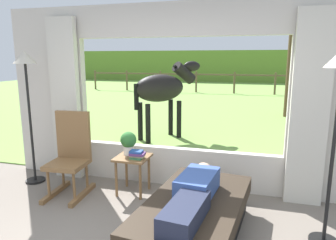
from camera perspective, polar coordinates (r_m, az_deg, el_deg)
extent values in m
cube|color=beige|center=(5.19, -20.66, 4.60)|extent=(1.15, 0.12, 2.55)
cube|color=beige|center=(4.55, 1.59, -8.51)|extent=(2.90, 0.12, 0.55)
cube|color=beige|center=(4.31, 1.75, 18.10)|extent=(2.90, 0.12, 0.45)
cube|color=beige|center=(4.89, -18.39, 3.50)|extent=(0.44, 0.10, 2.40)
cube|color=beige|center=(4.11, 24.67, 1.64)|extent=(0.44, 0.10, 2.40)
cube|color=#759E47|center=(15.19, 11.74, 4.29)|extent=(36.00, 21.68, 0.02)
cube|color=olive|center=(24.92, 13.55, 9.63)|extent=(36.00, 2.00, 2.40)
cube|color=black|center=(3.36, 4.86, -19.11)|extent=(1.00, 1.65, 0.24)
cube|color=#2D2319|center=(3.25, 4.92, -15.93)|extent=(1.08, 1.79, 0.18)
cube|color=#334C8C|center=(3.30, 5.48, -11.68)|extent=(0.40, 0.63, 0.22)
cube|color=#1E2338|center=(2.78, 3.17, -16.74)|extent=(0.35, 0.71, 0.18)
sphere|color=tan|center=(3.66, 6.59, -9.37)|extent=(0.20, 0.20, 0.20)
cube|color=brown|center=(4.33, -18.11, -7.79)|extent=(0.51, 0.51, 0.06)
cube|color=brown|center=(4.42, -17.05, -2.77)|extent=(0.48, 0.10, 0.68)
cube|color=brown|center=(4.58, -20.02, -12.38)|extent=(0.11, 0.68, 0.06)
cube|color=brown|center=(4.39, -15.44, -13.12)|extent=(0.11, 0.68, 0.06)
cylinder|color=brown|center=(4.35, -21.22, -10.81)|extent=(0.04, 0.04, 0.38)
cylinder|color=brown|center=(4.18, -16.97, -11.47)|extent=(0.04, 0.04, 0.38)
cylinder|color=brown|center=(4.64, -18.82, -9.27)|extent=(0.04, 0.04, 0.38)
cylinder|color=brown|center=(4.47, -14.77, -9.79)|extent=(0.04, 0.04, 0.38)
cube|color=brown|center=(4.22, -6.55, -6.89)|extent=(0.44, 0.44, 0.03)
cylinder|color=brown|center=(4.22, -9.53, -10.69)|extent=(0.04, 0.04, 0.49)
cylinder|color=brown|center=(4.10, -5.14, -11.28)|extent=(0.04, 0.04, 0.49)
cylinder|color=brown|center=(4.51, -7.68, -9.17)|extent=(0.04, 0.04, 0.49)
cylinder|color=brown|center=(4.39, -3.55, -9.66)|extent=(0.04, 0.04, 0.49)
cylinder|color=silver|center=(4.28, -7.27, -5.59)|extent=(0.14, 0.14, 0.12)
sphere|color=#2D6B2D|center=(4.23, -7.32, -3.65)|extent=(0.22, 0.22, 0.22)
cube|color=#337247|center=(4.12, -5.79, -6.93)|extent=(0.16, 0.15, 0.02)
cube|color=beige|center=(4.12, -5.67, -6.56)|extent=(0.18, 0.12, 0.03)
cube|color=#59336B|center=(4.10, -5.66, -6.25)|extent=(0.20, 0.16, 0.03)
cube|color=#23478C|center=(4.09, -5.88, -5.82)|extent=(0.17, 0.14, 0.03)
cylinder|color=black|center=(5.13, -23.26, -10.20)|extent=(0.28, 0.28, 0.03)
cylinder|color=black|center=(4.90, -24.04, -0.80)|extent=(0.04, 0.04, 1.74)
cone|color=beige|center=(4.80, -24.98, 10.50)|extent=(0.32, 0.32, 0.18)
cylinder|color=black|center=(3.35, 28.05, -6.53)|extent=(0.04, 0.04, 1.73)
ellipsoid|color=black|center=(6.83, -1.53, 5.90)|extent=(1.21, 1.32, 0.60)
cylinder|color=black|center=(7.22, 2.95, 8.67)|extent=(0.57, 0.63, 0.53)
ellipsoid|color=black|center=(7.37, 4.43, 9.86)|extent=(0.45, 0.50, 0.24)
cube|color=black|center=(7.17, 2.45, 8.88)|extent=(0.33, 0.39, 0.32)
cylinder|color=black|center=(6.53, -5.87, 4.27)|extent=(0.14, 0.14, 0.55)
cylinder|color=black|center=(7.31, 0.49, 0.52)|extent=(0.11, 0.11, 0.85)
cylinder|color=black|center=(7.06, 2.04, 0.13)|extent=(0.11, 0.11, 0.85)
cylinder|color=black|center=(6.85, -5.15, -0.26)|extent=(0.11, 0.11, 0.85)
cylinder|color=black|center=(6.58, -3.71, -0.71)|extent=(0.11, 0.11, 0.85)
cylinder|color=#4C3823|center=(10.25, 21.85, 7.71)|extent=(0.32, 0.32, 2.58)
cylinder|color=#47331E|center=(9.99, 21.63, 15.48)|extent=(0.71, 0.48, 0.61)
cylinder|color=#47331E|center=(10.17, 24.49, 10.65)|extent=(0.41, 1.12, 0.62)
cylinder|color=#47331E|center=(10.50, 23.81, 13.88)|extent=(0.57, 0.73, 0.73)
cylinder|color=#47331E|center=(10.50, 24.43, 10.40)|extent=(0.51, 0.97, 1.11)
cylinder|color=brown|center=(18.71, -13.29, 7.24)|extent=(0.10, 0.10, 1.10)
cylinder|color=brown|center=(17.83, -7.61, 7.25)|extent=(0.10, 0.10, 1.10)
cylinder|color=brown|center=(17.14, -1.41, 7.18)|extent=(0.10, 0.10, 1.10)
cylinder|color=brown|center=(16.66, 5.23, 7.02)|extent=(0.10, 0.10, 1.10)
cylinder|color=brown|center=(16.42, 12.16, 6.75)|extent=(0.10, 0.10, 1.10)
cylinder|color=brown|center=(16.41, 19.18, 6.37)|extent=(0.10, 0.10, 1.10)
cylinder|color=brown|center=(16.65, 26.09, 5.91)|extent=(0.10, 0.10, 1.10)
cube|color=brown|center=(16.39, 12.22, 8.14)|extent=(16.00, 0.06, 0.08)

